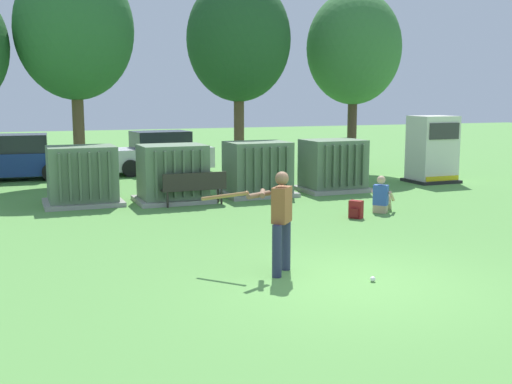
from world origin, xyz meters
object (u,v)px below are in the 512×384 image
Objects in this scene: transformer_mid_west at (173,174)px; transformer_mid_east at (258,169)px; sports_ball at (373,279)px; parked_car_left_of_center at (158,153)px; seated_spectator at (382,198)px; park_bench at (194,186)px; backpack at (356,210)px; transformer_east at (333,166)px; parked_car_leftmost at (14,159)px; generator_enclosure at (432,150)px; batter at (278,217)px; transformer_west at (82,176)px.

transformer_mid_east is at bearing 3.98° from transformer_mid_west.
sports_ball is 0.02× the size of parked_car_left_of_center.
transformer_mid_east reaches higher than seated_spectator.
seated_spectator is at bearing -32.64° from park_bench.
seated_spectator is 2.19× the size of backpack.
transformer_east is 11.46m from parked_car_leftmost.
sports_ball is at bearing -130.99° from generator_enclosure.
transformer_east is at bearing 56.20° from batter.
transformer_mid_east is at bearing -2.69° from transformer_west.
transformer_west reaches higher than backpack.
seated_spectator is 1.17m from backpack.
generator_enclosure is 1.27× the size of park_bench.
batter is 5.31m from backpack.
transformer_west and transformer_mid_west have the same top height.
transformer_west and parked_car_leftmost have the same top height.
parked_car_left_of_center is (0.74, 7.78, 0.22)m from park_bench.
transformer_mid_east and parked_car_leftmost have the same top height.
transformer_mid_west is at bearing -176.02° from transformer_mid_east.
parked_car_leftmost is (-1.70, 6.36, -0.04)m from transformer_west.
transformer_east reaches higher than backpack.
batter reaches higher than seated_spectator.
sports_ball is 5.37m from backpack.
transformer_west is at bearing 110.99° from sports_ball.
sports_ball is (1.11, -8.82, -0.74)m from transformer_mid_west.
transformer_west is 0.91× the size of generator_enclosure.
transformer_mid_west is 2.67m from transformer_mid_east.
transformer_west is at bearing 155.84° from park_bench.
transformer_mid_west and transformer_east have the same top height.
backpack is at bearing 62.55° from sports_ball.
parked_car_leftmost is 0.99× the size of parked_car_left_of_center.
batter reaches higher than parked_car_leftmost.
sports_ball is (1.22, -1.03, -0.93)m from batter.
transformer_mid_west is 1.00× the size of transformer_east.
parked_car_left_of_center is at bearing 102.78° from transformer_mid_east.
backpack is at bearing -154.88° from seated_spectator.
transformer_mid_west and parked_car_left_of_center have the same top height.
transformer_mid_west is 0.91× the size of generator_enclosure.
transformer_mid_east is 8.45m from batter.
sports_ball is at bearing -90.09° from parked_car_left_of_center.
park_bench is 5.05m from seated_spectator.
transformer_west is 8.13m from seated_spectator.
generator_enclosure is (9.40, 0.73, 0.35)m from transformer_mid_west.
transformer_mid_west is 1.16× the size of park_bench.
seated_spectator reaches higher than sports_ball.
transformer_west and transformer_east have the same top height.
parked_car_leftmost is (-6.81, 6.60, -0.04)m from transformer_mid_east.
transformer_mid_east is 2.56m from transformer_east.
transformer_west is 1.00× the size of transformer_mid_east.
transformer_west is 3.11m from park_bench.
transformer_mid_west is 0.48× the size of parked_car_left_of_center.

